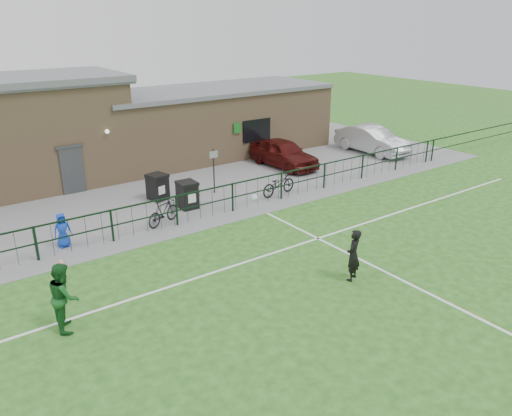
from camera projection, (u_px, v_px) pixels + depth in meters
ground at (363, 305)px, 13.61m from camera, size 90.00×90.00×0.00m
paving_strip at (152, 182)px, 23.84m from camera, size 34.00×13.00×0.02m
pitch_line_touch at (214, 218)px, 19.53m from camera, size 28.00×0.10×0.01m
pitch_line_mid at (273, 253)px, 16.65m from camera, size 28.00×0.10×0.01m
pitch_line_perp at (410, 284)px, 14.70m from camera, size 0.10×16.00×0.01m
perimeter_fence at (211, 202)px, 19.46m from camera, size 28.00×0.10×1.20m
wheelie_bin_left at (187, 196)px, 20.38m from camera, size 0.70×0.79×1.04m
wheelie_bin_right at (158, 188)px, 21.34m from camera, size 0.85×0.91×1.03m
sign_post at (214, 171)px, 21.96m from camera, size 0.06×0.06×2.00m
car_maroon at (284, 153)px, 25.99m from camera, size 1.87×4.30×1.44m
car_silver at (372, 140)px, 28.67m from camera, size 1.60×4.59×1.51m
bicycle_d at (163, 212)px, 18.75m from camera, size 1.68×1.05×0.98m
bicycle_e at (279, 184)px, 21.88m from camera, size 1.94×0.88×0.98m
spectator_child at (62, 230)px, 16.87m from camera, size 0.60×0.40×1.21m
goalkeeper_kick at (350, 253)px, 14.72m from camera, size 2.11×3.11×2.27m
outfield_player at (64, 296)px, 12.35m from camera, size 0.87×1.01×1.79m
ball_ground at (60, 263)px, 15.75m from camera, size 0.21×0.21×0.21m
clubhouse at (107, 128)px, 24.85m from camera, size 24.25×5.40×4.96m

